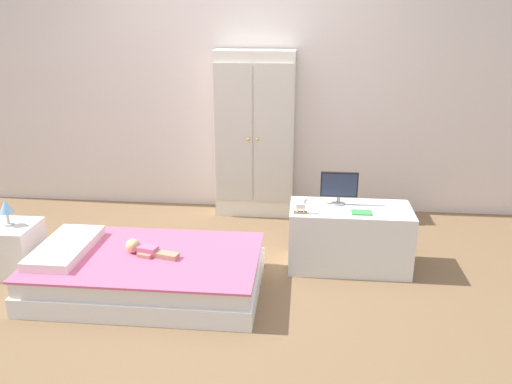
# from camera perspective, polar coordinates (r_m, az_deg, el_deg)

# --- Properties ---
(ground_plane) EXTENTS (10.00, 10.00, 0.02)m
(ground_plane) POSITION_cam_1_polar(r_m,az_deg,el_deg) (3.76, -4.78, -10.00)
(ground_plane) COLOR brown
(back_wall) EXTENTS (6.40, 0.05, 2.70)m
(back_wall) POSITION_cam_1_polar(r_m,az_deg,el_deg) (4.86, -1.88, 13.66)
(back_wall) COLOR silver
(back_wall) RESTS_ON ground_plane
(bed) EXTENTS (1.54, 0.91, 0.26)m
(bed) POSITION_cam_1_polar(r_m,az_deg,el_deg) (3.68, -11.89, -8.67)
(bed) COLOR white
(bed) RESTS_ON ground_plane
(pillow) EXTENTS (0.32, 0.65, 0.06)m
(pillow) POSITION_cam_1_polar(r_m,az_deg,el_deg) (3.81, -20.34, -5.75)
(pillow) COLOR white
(pillow) RESTS_ON bed
(doll) EXTENTS (0.39, 0.17, 0.10)m
(doll) POSITION_cam_1_polar(r_m,az_deg,el_deg) (3.63, -12.46, -6.14)
(doll) COLOR #D6668E
(doll) RESTS_ON bed
(nightstand) EXTENTS (0.36, 0.36, 0.38)m
(nightstand) POSITION_cam_1_polar(r_m,az_deg,el_deg) (4.19, -25.26, -5.68)
(nightstand) COLOR silver
(nightstand) RESTS_ON ground_plane
(table_lamp) EXTENTS (0.10, 0.10, 0.20)m
(table_lamp) POSITION_cam_1_polar(r_m,az_deg,el_deg) (4.08, -25.90, -1.55)
(table_lamp) COLOR #B7B2AD
(table_lamp) RESTS_ON nightstand
(wardrobe) EXTENTS (0.72, 0.32, 1.51)m
(wardrobe) POSITION_cam_1_polar(r_m,az_deg,el_deg) (4.75, -0.14, 6.32)
(wardrobe) COLOR white
(wardrobe) RESTS_ON ground_plane
(tv_stand) EXTENTS (0.89, 0.43, 0.47)m
(tv_stand) POSITION_cam_1_polar(r_m,az_deg,el_deg) (3.92, 10.25, -4.96)
(tv_stand) COLOR silver
(tv_stand) RESTS_ON ground_plane
(tv_monitor) EXTENTS (0.27, 0.10, 0.25)m
(tv_monitor) POSITION_cam_1_polar(r_m,az_deg,el_deg) (3.85, 9.18, 0.66)
(tv_monitor) COLOR #99999E
(tv_monitor) RESTS_ON tv_stand
(rocking_horse_toy) EXTENTS (0.10, 0.04, 0.12)m
(rocking_horse_toy) POSITION_cam_1_polar(r_m,az_deg,el_deg) (3.67, 5.09, -1.55)
(rocking_horse_toy) COLOR #8E6642
(rocking_horse_toy) RESTS_ON tv_stand
(book_green) EXTENTS (0.14, 0.10, 0.01)m
(book_green) POSITION_cam_1_polar(r_m,az_deg,el_deg) (3.75, 11.59, -2.24)
(book_green) COLOR #429E51
(book_green) RESTS_ON tv_stand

